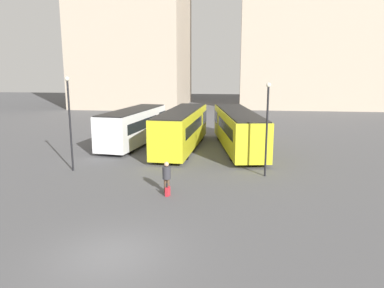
{
  "coord_description": "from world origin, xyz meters",
  "views": [
    {
      "loc": [
        4.3,
        -11.62,
        6.51
      ],
      "look_at": [
        1.34,
        12.57,
        1.47
      ],
      "focal_mm": 35.0,
      "sensor_mm": 36.0,
      "label": 1
    }
  ],
  "objects_px": {
    "bus_0": "(134,126)",
    "lamp_post_1": "(70,117)",
    "suitcase": "(168,191)",
    "lamp_post_0": "(267,122)",
    "traveler": "(167,174)",
    "bus_2": "(238,128)",
    "bus_1": "(182,128)"
  },
  "relations": [
    {
      "from": "bus_2",
      "to": "traveler",
      "type": "xyz_separation_m",
      "value": [
        -3.66,
        -11.28,
        -0.68
      ]
    },
    {
      "from": "bus_1",
      "to": "lamp_post_0",
      "type": "distance_m",
      "value": 9.58
    },
    {
      "from": "traveler",
      "to": "bus_2",
      "type": "bearing_deg",
      "value": -4.71
    },
    {
      "from": "bus_1",
      "to": "lamp_post_1",
      "type": "relative_size",
      "value": 1.95
    },
    {
      "from": "traveler",
      "to": "bus_1",
      "type": "bearing_deg",
      "value": 17.59
    },
    {
      "from": "bus_0",
      "to": "lamp_post_1",
      "type": "relative_size",
      "value": 1.66
    },
    {
      "from": "lamp_post_0",
      "to": "traveler",
      "type": "bearing_deg",
      "value": -144.95
    },
    {
      "from": "suitcase",
      "to": "lamp_post_1",
      "type": "distance_m",
      "value": 8.61
    },
    {
      "from": "bus_1",
      "to": "suitcase",
      "type": "relative_size",
      "value": 16.38
    },
    {
      "from": "traveler",
      "to": "lamp_post_0",
      "type": "xyz_separation_m",
      "value": [
        5.34,
        3.75,
        2.31
      ]
    },
    {
      "from": "bus_1",
      "to": "bus_2",
      "type": "relative_size",
      "value": 0.92
    },
    {
      "from": "lamp_post_1",
      "to": "suitcase",
      "type": "bearing_deg",
      "value": -30.13
    },
    {
      "from": "suitcase",
      "to": "lamp_post_0",
      "type": "bearing_deg",
      "value": -37.51
    },
    {
      "from": "bus_2",
      "to": "suitcase",
      "type": "height_order",
      "value": "bus_2"
    },
    {
      "from": "bus_2",
      "to": "lamp_post_0",
      "type": "bearing_deg",
      "value": -177.17
    },
    {
      "from": "bus_2",
      "to": "lamp_post_0",
      "type": "relative_size",
      "value": 2.23
    },
    {
      "from": "bus_0",
      "to": "suitcase",
      "type": "height_order",
      "value": "bus_0"
    },
    {
      "from": "bus_0",
      "to": "lamp_post_1",
      "type": "height_order",
      "value": "lamp_post_1"
    },
    {
      "from": "bus_0",
      "to": "bus_2",
      "type": "bearing_deg",
      "value": -86.35
    },
    {
      "from": "bus_2",
      "to": "bus_1",
      "type": "bearing_deg",
      "value": 85.01
    },
    {
      "from": "bus_1",
      "to": "lamp_post_0",
      "type": "bearing_deg",
      "value": -136.35
    },
    {
      "from": "bus_1",
      "to": "lamp_post_1",
      "type": "distance_m",
      "value": 9.65
    },
    {
      "from": "bus_1",
      "to": "traveler",
      "type": "bearing_deg",
      "value": -172.79
    },
    {
      "from": "suitcase",
      "to": "lamp_post_1",
      "type": "bearing_deg",
      "value": 73.14
    },
    {
      "from": "traveler",
      "to": "suitcase",
      "type": "height_order",
      "value": "traveler"
    },
    {
      "from": "suitcase",
      "to": "lamp_post_0",
      "type": "relative_size",
      "value": 0.13
    },
    {
      "from": "traveler",
      "to": "lamp_post_0",
      "type": "distance_m",
      "value": 6.92
    },
    {
      "from": "suitcase",
      "to": "lamp_post_1",
      "type": "relative_size",
      "value": 0.12
    },
    {
      "from": "bus_0",
      "to": "lamp_post_1",
      "type": "bearing_deg",
      "value": 176.15
    },
    {
      "from": "bus_0",
      "to": "lamp_post_0",
      "type": "height_order",
      "value": "lamp_post_0"
    },
    {
      "from": "traveler",
      "to": "suitcase",
      "type": "distance_m",
      "value": 0.91
    },
    {
      "from": "bus_1",
      "to": "suitcase",
      "type": "height_order",
      "value": "bus_1"
    }
  ]
}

